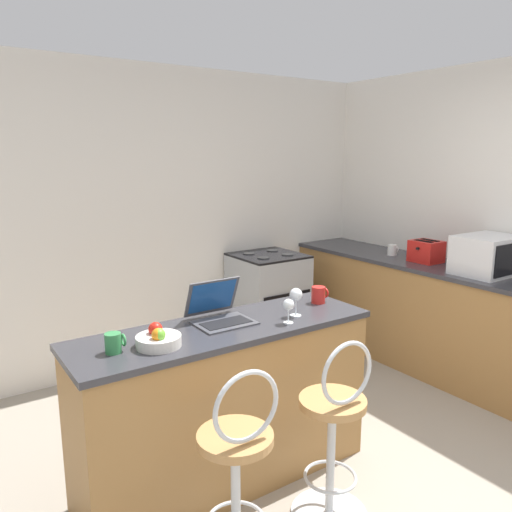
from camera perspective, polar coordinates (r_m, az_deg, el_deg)
name	(u,v)px	position (r m, az deg, el deg)	size (l,w,h in m)	color
wall_back	(181,217)	(4.56, -8.57, 4.39)	(12.00, 0.06, 2.60)	silver
breakfast_bar	(226,404)	(2.95, -3.43, -16.55)	(1.71, 0.53, 0.94)	#9E703D
counter_right	(445,320)	(4.58, 20.81, -6.89)	(0.63, 3.24, 0.94)	#9E703D
bar_stool_near	(238,477)	(2.40, -2.12, -23.90)	(0.40, 0.40, 0.99)	silver
bar_stool_far	(334,436)	(2.70, 8.90, -19.68)	(0.40, 0.40, 0.99)	silver
laptop	(219,311)	(2.83, -4.26, -6.29)	(0.32, 0.31, 0.23)	#47474C
microwave	(488,255)	(4.29, 25.01, 0.10)	(0.50, 0.38, 0.30)	silver
toaster	(426,251)	(4.59, 18.88, 0.52)	(0.24, 0.25, 0.19)	red
stove_range	(268,302)	(4.80, 1.39, -5.31)	(0.61, 0.61, 0.94)	#9EA3A8
mug_red	(319,295)	(3.18, 7.19, -4.40)	(0.11, 0.09, 0.10)	red
fruit_bowl	(158,339)	(2.51, -11.11, -9.28)	(0.22, 0.22, 0.11)	silver
wine_glass_short	(296,296)	(2.89, 4.59, -4.54)	(0.08, 0.08, 0.17)	silver
mug_white	(392,250)	(4.81, 15.31, 0.68)	(0.10, 0.08, 0.10)	white
wine_glass_tall	(288,306)	(2.77, 3.73, -5.70)	(0.06, 0.06, 0.14)	silver
mug_green	(114,343)	(2.48, -15.94, -9.52)	(0.09, 0.08, 0.10)	#338447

